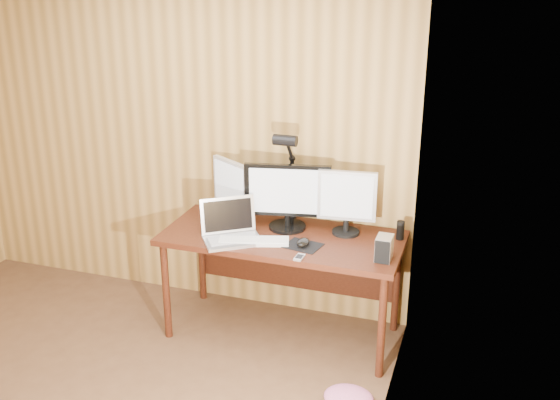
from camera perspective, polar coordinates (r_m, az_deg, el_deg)
The scene contains 13 objects.
desk at distance 4.49m, azimuth 0.49°, elevation -4.17°, with size 1.60×0.70×0.75m.
monitor_center at distance 4.40m, azimuth 0.65°, elevation 0.39°, with size 0.58×0.25×0.45m.
monitor_left at distance 4.60m, azimuth -4.29°, elevation 1.09°, with size 0.34×0.23×0.42m.
monitor_right at distance 4.34m, azimuth 5.84°, elevation -0.05°, with size 0.39×0.18×0.44m.
laptop at distance 4.31m, azimuth -4.33°, elevation -2.58°, with size 0.46×0.44×0.26m.
keyboard at distance 4.26m, azimuth -2.40°, elevation -3.58°, with size 0.49×0.27×0.02m.
mousepad at distance 4.22m, azimuth 2.03°, elevation -3.99°, with size 0.22×0.18×0.00m, color black.
mouse at distance 4.21m, azimuth 2.03°, elevation -3.72°, with size 0.07×0.12×0.04m, color black.
hard_drive at distance 4.05m, azimuth 9.05°, elevation -4.17°, with size 0.10×0.14×0.15m.
phone at distance 4.05m, azimuth 1.70°, elevation -5.01°, with size 0.05×0.10×0.01m.
speaker at distance 4.36m, azimuth 10.44°, elevation -2.61°, with size 0.05×0.05×0.12m, color black.
desk_lamp at distance 4.43m, azimuth 0.73°, elevation 3.15°, with size 0.16×0.23×0.69m.
fabric_pile at distance 4.06m, azimuth 6.00°, elevation -16.77°, with size 0.30×0.25×0.10m, color #B95981, non-canonical shape.
Camera 1 is at (2.17, -2.18, 2.50)m, focal length 42.00 mm.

